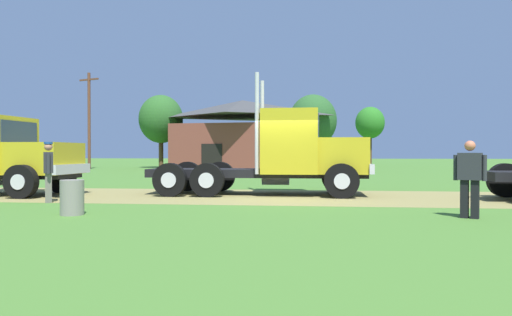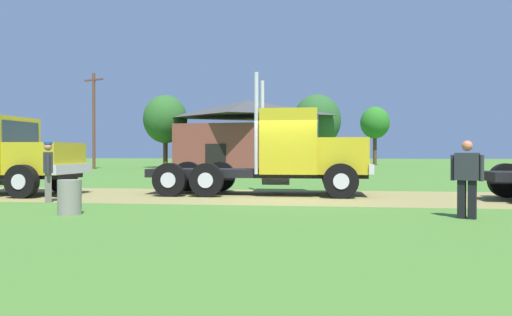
% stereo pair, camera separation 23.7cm
% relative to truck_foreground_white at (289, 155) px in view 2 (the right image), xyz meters
% --- Properties ---
extents(ground_plane, '(200.00, 200.00, 0.00)m').
position_rel_truck_foreground_white_xyz_m(ground_plane, '(-0.17, -0.76, -1.38)').
color(ground_plane, '#48782C').
extents(dirt_track, '(120.00, 5.47, 0.01)m').
position_rel_truck_foreground_white_xyz_m(dirt_track, '(-0.17, -0.76, -1.38)').
color(dirt_track, olive).
rests_on(dirt_track, ground_plane).
extents(truck_foreground_white, '(7.65, 2.73, 4.09)m').
position_rel_truck_foreground_white_xyz_m(truck_foreground_white, '(0.00, 0.00, 0.00)').
color(truck_foreground_white, black).
rests_on(truck_foreground_white, ground_plane).
extents(truck_near_right, '(7.11, 2.81, 3.69)m').
position_rel_truck_foreground_white_xyz_m(truck_near_right, '(-9.87, -1.19, -0.11)').
color(truck_near_right, black).
rests_on(truck_near_right, ground_plane).
extents(visitor_walking_mid, '(0.63, 0.45, 1.73)m').
position_rel_truck_foreground_white_xyz_m(visitor_walking_mid, '(4.23, -5.45, -0.43)').
color(visitor_walking_mid, '#2D2D33').
rests_on(visitor_walking_mid, ground_plane).
extents(visitor_by_barrel, '(0.47, 0.60, 1.77)m').
position_rel_truck_foreground_white_xyz_m(visitor_by_barrel, '(-6.90, -3.35, -0.40)').
color(visitor_by_barrel, '#2D2D33').
rests_on(visitor_by_barrel, ground_plane).
extents(steel_barrel, '(0.54, 0.54, 0.82)m').
position_rel_truck_foreground_white_xyz_m(steel_barrel, '(-4.82, -5.92, -0.97)').
color(steel_barrel, gray).
rests_on(steel_barrel, ground_plane).
extents(shed_building, '(12.64, 9.12, 6.21)m').
position_rel_truck_foreground_white_xyz_m(shed_building, '(-5.41, 26.26, 1.62)').
color(shed_building, brown).
rests_on(shed_building, ground_plane).
extents(utility_pole_near, '(2.11, 0.91, 8.53)m').
position_rel_truck_foreground_white_xyz_m(utility_pole_near, '(-18.78, 23.70, 3.14)').
color(utility_pole_near, brown).
rests_on(utility_pole_near, ground_plane).
extents(tree_left, '(4.18, 4.18, 6.96)m').
position_rel_truck_foreground_white_xyz_m(tree_left, '(-13.47, 27.60, 3.26)').
color(tree_left, '#513823').
rests_on(tree_left, ground_plane).
extents(tree_mid, '(4.37, 4.37, 6.79)m').
position_rel_truck_foreground_white_xyz_m(tree_mid, '(0.94, 27.50, 2.99)').
color(tree_mid, '#513823').
rests_on(tree_mid, ground_plane).
extents(tree_right, '(3.36, 3.36, 6.78)m').
position_rel_truck_foreground_white_xyz_m(tree_right, '(7.61, 39.93, 3.50)').
color(tree_right, '#513823').
rests_on(tree_right, ground_plane).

